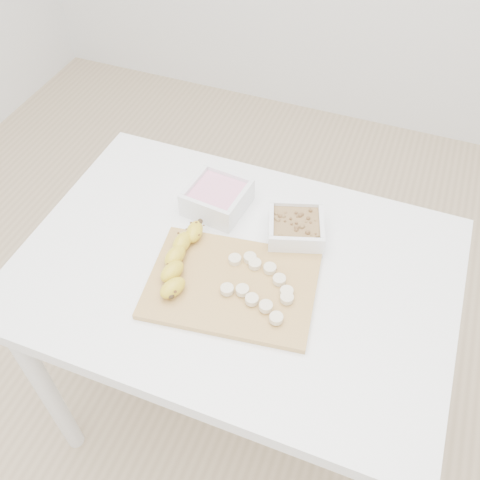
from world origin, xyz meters
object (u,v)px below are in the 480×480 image
(bowl_yogurt, at_px, (217,197))
(cutting_board, at_px, (232,285))
(banana, at_px, (180,260))
(table, at_px, (236,291))
(bowl_granola, at_px, (296,228))

(bowl_yogurt, relative_size, cutting_board, 0.42)
(banana, bearing_deg, bowl_yogurt, 93.35)
(bowl_yogurt, bearing_deg, cutting_board, -60.26)
(bowl_yogurt, xyz_separation_m, banana, (0.00, -0.22, 0.00))
(cutting_board, relative_size, banana, 1.67)
(table, bearing_deg, bowl_granola, 53.63)
(table, relative_size, bowl_granola, 6.19)
(bowl_granola, xyz_separation_m, banana, (-0.21, -0.19, 0.00))
(bowl_yogurt, bearing_deg, table, -55.64)
(table, distance_m, banana, 0.18)
(cutting_board, xyz_separation_m, banana, (-0.13, 0.01, 0.03))
(table, relative_size, banana, 4.54)
(bowl_yogurt, bearing_deg, bowl_granola, -7.62)
(table, xyz_separation_m, bowl_yogurt, (-0.11, 0.17, 0.13))
(table, height_order, banana, banana)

